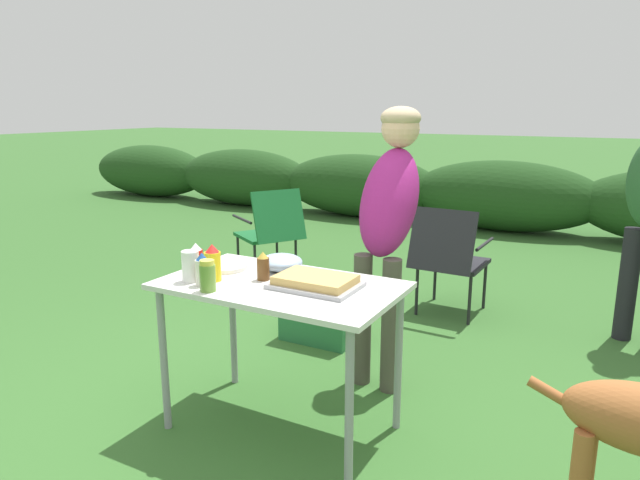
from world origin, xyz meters
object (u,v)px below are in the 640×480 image
Objects in this scene: plate_stack at (226,267)px; relish_jar at (208,276)px; paper_cup_stack at (191,266)px; mustard_bottle at (213,263)px; ketchup_bottle at (196,259)px; beer_bottle at (263,267)px; mayo_bottle at (202,270)px; food_tray at (316,282)px; camp_chair_near_hedge at (449,255)px; cooler_box at (321,315)px; camp_chair_green_behind_table at (271,229)px; mixing_bowl at (281,262)px; folding_table at (280,299)px; standing_person_in_navy_coat at (388,212)px.

relish_jar is (0.15, -0.32, 0.06)m from plate_stack.
paper_cup_stack is 0.82× the size of mustard_bottle.
relish_jar is (0.21, -0.18, -0.01)m from ketchup_bottle.
relish_jar reaches higher than beer_bottle.
ketchup_bottle is at bearing 139.07° from mayo_bottle.
relish_jar is (-0.39, -0.27, 0.04)m from food_tray.
camp_chair_near_hedge reaches higher than plate_stack.
ketchup_bottle is 0.34m from beer_bottle.
paper_cup_stack reaches higher than food_tray.
beer_bottle reaches higher than cooler_box.
ketchup_bottle is at bearing -123.41° from camp_chair_green_behind_table.
mixing_bowl is 0.26× the size of camp_chair_near_hedge.
mustard_bottle is (-0.30, -0.12, 0.16)m from folding_table.
mustard_bottle is at bearing -158.70° from folding_table.
camp_chair_green_behind_table is at bearing 146.25° from standing_person_in_navy_coat.
plate_stack is 0.27× the size of camp_chair_near_hedge.
paper_cup_stack is at bearing -126.67° from mixing_bowl.
standing_person_in_navy_coat reaches higher than mayo_bottle.
beer_bottle is at bearing 103.91° from cooler_box.
plate_stack is (-0.54, 0.05, -0.02)m from food_tray.
paper_cup_stack is at bearing -93.24° from plate_stack.
standing_person_in_navy_coat is 3.20× the size of cooler_box.
paper_cup_stack is at bearing -123.32° from camp_chair_green_behind_table.
food_tray is at bearing -90.39° from camp_chair_near_hedge.
camp_chair_green_behind_table is 1.00× the size of camp_chair_near_hedge.
mixing_bowl reaches higher than plate_stack.
food_tray is 0.46× the size of camp_chair_near_hedge.
mixing_bowl is (-0.11, 0.19, 0.12)m from folding_table.
plate_stack is 0.25m from paper_cup_stack.
mixing_bowl is 0.42m from mayo_bottle.
folding_table is 7.23× the size of mayo_bottle.
plate_stack is 1.26× the size of mustard_bottle.
food_tray is (0.18, 0.02, 0.10)m from folding_table.
ketchup_bottle is at bearing -170.27° from folding_table.
beer_bottle is at bearing -177.19° from food_tray.
ketchup_bottle is at bearing -140.46° from mixing_bowl.
paper_cup_stack is (-0.01, -0.24, 0.06)m from plate_stack.
ketchup_bottle is 0.18m from mayo_bottle.
mixing_bowl reaches higher than cooler_box.
ketchup_bottle is 0.10× the size of standing_person_in_navy_coat.
relish_jar is at bearing -109.98° from standing_person_in_navy_coat.
beer_bottle is (0.27, -0.06, 0.05)m from plate_stack.
standing_person_in_navy_coat is (0.35, 0.54, 0.20)m from mixing_bowl.
cooler_box is (-0.62, -0.83, -0.30)m from camp_chair_near_hedge.
standing_person_in_navy_coat is at bearing 47.28° from plate_stack.
mayo_bottle is at bearing -74.21° from plate_stack.
plate_stack is 1.41× the size of ketchup_bottle.
beer_bottle reaches higher than mixing_bowl.
mayo_bottle is (-0.18, -0.38, 0.03)m from mixing_bowl.
relish_jar is at bearing -114.90° from beer_bottle.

